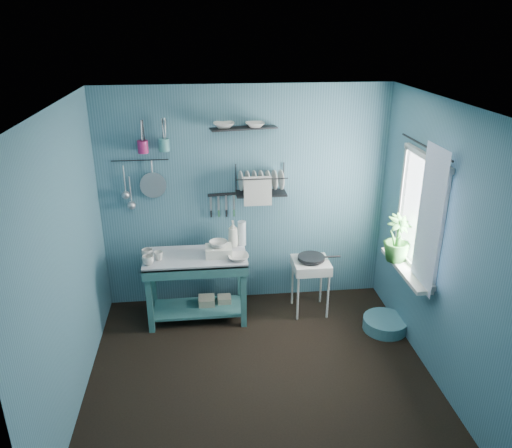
{
  "coord_description": "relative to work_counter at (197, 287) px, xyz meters",
  "views": [
    {
      "loc": [
        -0.46,
        -3.77,
        3.1
      ],
      "look_at": [
        0.05,
        0.85,
        1.2
      ],
      "focal_mm": 35.0,
      "sensor_mm": 36.0,
      "label": 1
    }
  ],
  "objects": [
    {
      "name": "curtain",
      "position": [
        2.1,
        -0.93,
        1.06
      ],
      "size": [
        0.0,
        1.35,
        1.35
      ],
      "primitive_type": "plane",
      "rotation": [
        1.57,
        0.0,
        1.57
      ],
      "color": "white",
      "rests_on": "wall_right"
    },
    {
      "name": "wall_left",
      "position": [
        -1.02,
        -1.08,
        0.86
      ],
      "size": [
        0.0,
        3.0,
        3.0
      ],
      "primitive_type": "plane",
      "rotation": [
        1.57,
        0.0,
        1.57
      ],
      "color": "#386274",
      "rests_on": "ground"
    },
    {
      "name": "storage_tin_small",
      "position": [
        0.3,
        0.08,
        -0.29
      ],
      "size": [
        0.15,
        0.15,
        0.2
      ],
      "primitive_type": "cube",
      "color": "gray",
      "rests_on": "floor"
    },
    {
      "name": "shelf_bowl_left",
      "position": [
        0.35,
        0.32,
        1.68
      ],
      "size": [
        0.23,
        0.23,
        0.05
      ],
      "primitive_type": "imported",
      "rotation": [
        0.0,
        0.0,
        -0.02
      ],
      "color": "beige",
      "rests_on": "upper_shelf"
    },
    {
      "name": "work_counter",
      "position": [
        0.0,
        0.0,
        0.0
      ],
      "size": [
        1.09,
        0.55,
        0.77
      ],
      "primitive_type": "cube",
      "rotation": [
        0.0,
        0.0,
        -0.0
      ],
      "color": "#306666",
      "rests_on": "floor"
    },
    {
      "name": "hotplate_stand",
      "position": [
        1.27,
        0.01,
        -0.07
      ],
      "size": [
        0.43,
        0.43,
        0.64
      ],
      "primitive_type": "cube",
      "rotation": [
        0.0,
        0.0,
        -0.08
      ],
      "color": "beige",
      "rests_on": "floor"
    },
    {
      "name": "soap_bottle",
      "position": [
        0.42,
        0.2,
        0.54
      ],
      "size": [
        0.11,
        0.12,
        0.3
      ],
      "primitive_type": "imported",
      "color": "silver",
      "rests_on": "work_counter"
    },
    {
      "name": "storage_tin_large",
      "position": [
        0.1,
        0.05,
        -0.28
      ],
      "size": [
        0.18,
        0.18,
        0.22
      ],
      "primitive_type": "cube",
      "color": "gray",
      "rests_on": "floor"
    },
    {
      "name": "windowsill",
      "position": [
        2.08,
        -0.63,
        0.42
      ],
      "size": [
        0.16,
        0.95,
        0.04
      ],
      "primitive_type": "cube",
      "color": "beige",
      "rests_on": "wall_right"
    },
    {
      "name": "ladle_inner",
      "position": [
        -0.67,
        0.38,
        1.02
      ],
      "size": [
        0.01,
        0.01,
        0.3
      ],
      "primitive_type": "cylinder",
      "color": "#ABACB3",
      "rests_on": "wall_back"
    },
    {
      "name": "mug_right",
      "position": [
        -0.5,
        0.0,
        0.43
      ],
      "size": [
        0.17,
        0.17,
        0.1
      ],
      "primitive_type": "imported",
      "rotation": [
        0.0,
        0.0,
        1.05
      ],
      "color": "beige",
      "rests_on": "work_counter"
    },
    {
      "name": "hook_rail",
      "position": [
        -0.54,
        0.39,
        1.34
      ],
      "size": [
        0.6,
        0.01,
        0.01
      ],
      "primitive_type": "cylinder",
      "rotation": [
        0.0,
        1.57,
        0.0
      ],
      "color": "black",
      "rests_on": "wall_back"
    },
    {
      "name": "ladle_outer",
      "position": [
        -0.72,
        0.38,
        1.14
      ],
      "size": [
        0.01,
        0.01,
        0.3
      ],
      "primitive_type": "cylinder",
      "color": "#ABACB3",
      "rests_on": "wall_back"
    },
    {
      "name": "shelf_bowl_right",
      "position": [
        0.68,
        0.32,
        1.67
      ],
      "size": [
        0.2,
        0.2,
        0.05
      ],
      "primitive_type": "imported",
      "rotation": [
        0.0,
        0.0,
        0.02
      ],
      "color": "beige",
      "rests_on": "upper_shelf"
    },
    {
      "name": "wall_right",
      "position": [
        2.18,
        -1.08,
        0.86
      ],
      "size": [
        0.0,
        3.0,
        3.0
      ],
      "primitive_type": "plane",
      "rotation": [
        1.57,
        0.0,
        -1.57
      ],
      "color": "#386274",
      "rests_on": "ground"
    },
    {
      "name": "tub_bowl",
      "position": [
        0.25,
        -0.02,
        0.52
      ],
      "size": [
        0.2,
        0.19,
        0.06
      ],
      "primitive_type": "imported",
      "color": "beige",
      "rests_on": "wash_tub"
    },
    {
      "name": "frying_pan",
      "position": [
        1.27,
        0.01,
        0.29
      ],
      "size": [
        0.3,
        0.3,
        0.03
      ],
      "primitive_type": "cylinder",
      "color": "black",
      "rests_on": "hotplate_stand"
    },
    {
      "name": "mug_mid",
      "position": [
        -0.38,
        -0.06,
        0.43
      ],
      "size": [
        0.14,
        0.14,
        0.09
      ],
      "primitive_type": "imported",
      "rotation": [
        0.0,
        0.0,
        0.52
      ],
      "color": "beige",
      "rests_on": "work_counter"
    },
    {
      "name": "wall_back",
      "position": [
        0.58,
        0.42,
        0.86
      ],
      "size": [
        3.2,
        0.0,
        3.2
      ],
      "primitive_type": "plane",
      "rotation": [
        1.57,
        0.0,
        0.0
      ],
      "color": "#386274",
      "rests_on": "ground"
    },
    {
      "name": "utensil_cup_teal",
      "position": [
        -0.27,
        0.34,
        1.51
      ],
      "size": [
        0.11,
        0.11,
        0.13
      ],
      "primitive_type": "cylinder",
      "color": "teal",
      "rests_on": "wall_back"
    },
    {
      "name": "ceiling",
      "position": [
        0.58,
        -1.08,
        2.11
      ],
      "size": [
        3.2,
        3.2,
        0.0
      ],
      "primitive_type": "plane",
      "rotation": [
        3.14,
        0.0,
        0.0
      ],
      "color": "silver",
      "rests_on": "ground"
    },
    {
      "name": "water_bottle",
      "position": [
        0.52,
        0.22,
        0.53
      ],
      "size": [
        0.09,
        0.09,
        0.28
      ],
      "primitive_type": "cylinder",
      "color": "silver",
      "rests_on": "work_counter"
    },
    {
      "name": "counter_bowl",
      "position": [
        0.45,
        -0.15,
        0.41
      ],
      "size": [
        0.22,
        0.22,
        0.05
      ],
      "primitive_type": "imported",
      "color": "beige",
      "rests_on": "work_counter"
    },
    {
      "name": "wall_front",
      "position": [
        0.58,
        -2.58,
        0.86
      ],
      "size": [
        3.2,
        0.0,
        3.2
      ],
      "primitive_type": "plane",
      "rotation": [
        -1.57,
        0.0,
        0.0
      ],
      "color": "#386274",
      "rests_on": "ground"
    },
    {
      "name": "upper_shelf",
      "position": [
        0.56,
        0.32,
        1.67
      ],
      "size": [
        0.72,
        0.29,
        0.01
      ],
      "primitive_type": "cube",
      "rotation": [
        0.0,
        0.0,
        0.16
      ],
      "color": "black",
      "rests_on": "wall_back"
    },
    {
      "name": "floor",
      "position": [
        0.58,
        -1.08,
        -0.39
      ],
      "size": [
        3.2,
        3.2,
        0.0
      ],
      "primitive_type": "plane",
      "color": "black",
      "rests_on": "ground"
    },
    {
      "name": "colander",
      "position": [
        -0.42,
        0.37,
        1.07
      ],
      "size": [
        0.28,
        0.03,
        0.28
      ],
      "primitive_type": "cylinder",
      "rotation": [
        1.54,
        0.0,
        0.0
      ],
      "color": "#ABACB3",
      "rests_on": "wall_back"
    },
    {
      "name": "wash_tub",
      "position": [
        0.25,
        -0.02,
        0.44
      ],
      "size": [
        0.28,
        0.22,
        0.1
      ],
      "primitive_type": "cube",
      "color": "silver",
      "rests_on": "work_counter"
    },
    {
      "name": "dish_rack",
      "position": [
        0.74,
        0.29,
        1.11
      ],
      "size": [
        0.56,
        0.26,
        0.32
      ],
      "primitive_type": "cube",
      "rotation": [
        0.0,
        0.0,
        -0.04
      ],
      "color": "black",
      "rests_on": "wall_back"
    },
    {
      "name": "knife_strip",
      "position": [
        0.32,
        0.39,
        0.93
      ],
      "size": [
        0.32,
        0.05,
        0.03
      ],
      "primitive_type": "cube",
      "rotation": [
        0.0,
        0.0,
        0.08
      ],
      "color": "black",
      "rests_on": "wall_back"
    },
    {
      "name": "curtain_rod",
      "position": [
        2.12,
        -0.63,
        1.66
      ],
      "size": [
        0.02,
        1.05,
        0.02
      ],
      "primitive_type": "cylinder",
      "rotation": [
        1.57,
        0.0,
        0.0
      ],
      "color": "black",
      "rests_on": "wall_right"
    },
    {
      "name": "mug_left",
      "position": [
        -0.48,
        -0.16,
        0.43
      ],
      "size": [
        0.12,
        0.12,
        0.1
      ],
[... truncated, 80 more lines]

